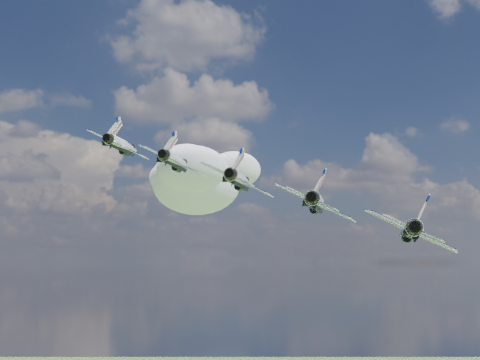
{
  "coord_description": "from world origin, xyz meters",
  "views": [
    {
      "loc": [
        -31.09,
        -78.7,
        140.58
      ],
      "look_at": [
        -12.93,
        2.43,
        150.87
      ],
      "focal_mm": 50.0,
      "sensor_mm": 36.0,
      "label": 1
    }
  ],
  "objects": [
    {
      "name": "jet_2",
      "position": [
        -12.93,
        2.43,
        150.87
      ],
      "size": [
        14.62,
        16.45,
        7.65
      ],
      "primitive_type": null,
      "rotation": [
        0.0,
        0.45,
        -0.41
      ],
      "color": "white"
    },
    {
      "name": "jet_3",
      "position": [
        -6.07,
        -6.8,
        147.36
      ],
      "size": [
        14.62,
        16.45,
        7.65
      ],
      "primitive_type": null,
      "rotation": [
        0.0,
        0.45,
        -0.41
      ],
      "color": "white"
    },
    {
      "name": "jet_0",
      "position": [
        -26.65,
        20.89,
        157.89
      ],
      "size": [
        14.62,
        16.45,
        7.65
      ],
      "primitive_type": null,
      "rotation": [
        0.0,
        0.45,
        -0.41
      ],
      "color": "white"
    },
    {
      "name": "jet_4",
      "position": [
        0.79,
        -16.03,
        143.85
      ],
      "size": [
        14.62,
        16.45,
        7.65
      ],
      "primitive_type": null,
      "rotation": [
        0.0,
        0.45,
        -0.41
      ],
      "color": "silver"
    },
    {
      "name": "jet_1",
      "position": [
        -19.79,
        11.66,
        154.38
      ],
      "size": [
        14.62,
        16.45,
        7.65
      ],
      "primitive_type": null,
      "rotation": [
        0.0,
        0.45,
        -0.41
      ],
      "color": "white"
    },
    {
      "name": "cloud_far",
      "position": [
        9.84,
        198.73,
        178.65
      ],
      "size": [
        65.16,
        51.19,
        25.6
      ],
      "primitive_type": "ellipsoid",
      "color": "white"
    }
  ]
}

